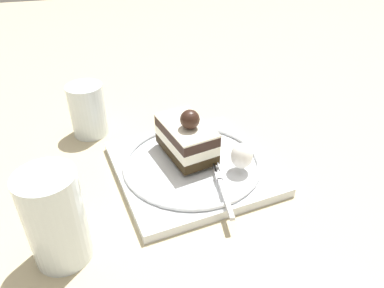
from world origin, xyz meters
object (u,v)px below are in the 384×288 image
(whipped_cream_dollop, at_px, (242,156))
(fork, at_px, (221,185))
(drink_glass_near, at_px, (56,222))
(dessert_plate, at_px, (192,166))
(cake_slice, at_px, (187,137))
(drink_glass_far, at_px, (88,113))

(whipped_cream_dollop, bearing_deg, fork, 130.62)
(drink_glass_near, bearing_deg, fork, -77.18)
(dessert_plate, relative_size, whipped_cream_dollop, 6.32)
(cake_slice, height_order, drink_glass_far, cake_slice)
(dessert_plate, distance_m, cake_slice, 0.04)
(fork, distance_m, drink_glass_near, 0.21)
(cake_slice, bearing_deg, whipped_cream_dollop, -129.02)
(whipped_cream_dollop, xyz_separation_m, fork, (-0.04, 0.04, -0.02))
(dessert_plate, distance_m, drink_glass_near, 0.22)
(dessert_plate, bearing_deg, drink_glass_far, 43.77)
(dessert_plate, relative_size, drink_glass_near, 2.12)
(whipped_cream_dollop, distance_m, drink_glass_near, 0.26)
(drink_glass_near, xyz_separation_m, drink_glass_far, (0.27, -0.04, -0.01))
(fork, xyz_separation_m, drink_glass_near, (-0.05, 0.21, 0.03))
(dessert_plate, xyz_separation_m, whipped_cream_dollop, (-0.03, -0.07, 0.03))
(drink_glass_near, distance_m, drink_glass_far, 0.27)
(fork, relative_size, drink_glass_far, 1.32)
(fork, bearing_deg, dessert_plate, 19.31)
(cake_slice, distance_m, whipped_cream_dollop, 0.09)
(fork, height_order, drink_glass_near, drink_glass_near)
(dessert_plate, xyz_separation_m, drink_glass_far, (0.15, 0.15, 0.03))
(fork, bearing_deg, cake_slice, 16.30)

